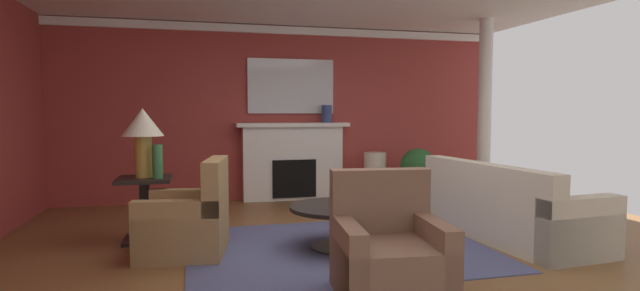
% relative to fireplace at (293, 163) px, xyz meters
% --- Properties ---
extents(ground_plane, '(8.96, 8.96, 0.00)m').
position_rel_fireplace_xyz_m(ground_plane, '(-0.18, -3.05, -0.58)').
color(ground_plane, brown).
extents(wall_fireplace, '(7.49, 0.12, 2.79)m').
position_rel_fireplace_xyz_m(wall_fireplace, '(-0.18, 0.21, 0.81)').
color(wall_fireplace, '#9E3833').
rests_on(wall_fireplace, ground_plane).
extents(crown_moulding, '(7.49, 0.08, 0.12)m').
position_rel_fireplace_xyz_m(crown_moulding, '(-0.18, 0.13, 2.12)').
color(crown_moulding, white).
extents(area_rug, '(3.02, 2.38, 0.01)m').
position_rel_fireplace_xyz_m(area_rug, '(-0.10, -2.92, -0.58)').
color(area_rug, '#4C517A').
rests_on(area_rug, ground_plane).
extents(fireplace, '(1.80, 0.35, 1.23)m').
position_rel_fireplace_xyz_m(fireplace, '(0.00, 0.00, 0.00)').
color(fireplace, white).
rests_on(fireplace, ground_plane).
extents(mantel_mirror, '(1.40, 0.04, 0.87)m').
position_rel_fireplace_xyz_m(mantel_mirror, '(0.00, 0.12, 1.24)').
color(mantel_mirror, silver).
extents(sofa, '(1.08, 2.17, 0.85)m').
position_rel_fireplace_xyz_m(sofa, '(1.84, -2.97, -0.28)').
color(sofa, beige).
rests_on(sofa, ground_plane).
extents(armchair_near_window, '(0.93, 0.93, 0.95)m').
position_rel_fireplace_xyz_m(armchair_near_window, '(-1.59, -2.74, -0.28)').
color(armchair_near_window, '#9E7A4C').
rests_on(armchair_near_window, ground_plane).
extents(armchair_facing_fireplace, '(0.88, 0.88, 0.95)m').
position_rel_fireplace_xyz_m(armchair_facing_fireplace, '(-0.09, -4.27, -0.28)').
color(armchair_facing_fireplace, brown).
rests_on(armchair_facing_fireplace, ground_plane).
extents(coffee_table, '(1.00, 1.00, 0.45)m').
position_rel_fireplace_xyz_m(coffee_table, '(-0.10, -2.92, -0.25)').
color(coffee_table, black).
rests_on(coffee_table, ground_plane).
extents(side_table, '(0.56, 0.56, 0.70)m').
position_rel_fireplace_xyz_m(side_table, '(-2.05, -2.11, -0.18)').
color(side_table, black).
rests_on(side_table, ground_plane).
extents(table_lamp, '(0.44, 0.44, 0.75)m').
position_rel_fireplace_xyz_m(table_lamp, '(-2.05, -2.11, 0.64)').
color(table_lamp, '#B28E38').
rests_on(table_lamp, side_table).
extents(vase_tall_corner, '(0.36, 0.36, 0.75)m').
position_rel_fireplace_xyz_m(vase_tall_corner, '(1.29, -0.30, -0.20)').
color(vase_tall_corner, beige).
rests_on(vase_tall_corner, ground_plane).
extents(vase_on_side_table, '(0.11, 0.11, 0.36)m').
position_rel_fireplace_xyz_m(vase_on_side_table, '(-1.90, -2.23, 0.30)').
color(vase_on_side_table, '#33703D').
rests_on(vase_on_side_table, side_table).
extents(vase_mantel_right, '(0.17, 0.17, 0.28)m').
position_rel_fireplace_xyz_m(vase_mantel_right, '(0.55, -0.05, 0.79)').
color(vase_mantel_right, navy).
rests_on(vase_mantel_right, fireplace).
extents(book_red_cover, '(0.24, 0.22, 0.05)m').
position_rel_fireplace_xyz_m(book_red_cover, '(0.07, -2.95, -0.11)').
color(book_red_cover, tan).
rests_on(book_red_cover, coffee_table).
extents(book_art_folio, '(0.22, 0.21, 0.05)m').
position_rel_fireplace_xyz_m(book_art_folio, '(-0.02, -2.75, -0.06)').
color(book_art_folio, tan).
rests_on(book_art_folio, coffee_table).
extents(potted_plant, '(0.56, 0.56, 0.83)m').
position_rel_fireplace_xyz_m(potted_plant, '(1.89, -0.62, -0.09)').
color(potted_plant, '#A8754C').
rests_on(potted_plant, ground_plane).
extents(column_white, '(0.20, 0.20, 2.79)m').
position_rel_fireplace_xyz_m(column_white, '(2.73, -1.12, 0.81)').
color(column_white, white).
rests_on(column_white, ground_plane).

